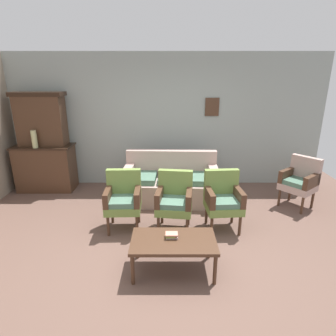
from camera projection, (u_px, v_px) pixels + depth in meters
name	position (u px, v px, depth m)	size (l,w,h in m)	color
ground_plane	(167.00, 254.00, 3.69)	(7.68, 7.68, 0.00)	brown
wall_back_with_decor	(167.00, 121.00, 5.76)	(6.40, 0.09, 2.70)	#939E99
side_cabinet	(45.00, 168.00, 5.67)	(1.16, 0.55, 0.93)	#472D1E
cabinet_upper_hutch	(40.00, 119.00, 5.44)	(0.99, 0.38, 1.03)	#472D1E
vase_on_cabinet	(33.00, 139.00, 5.29)	(0.10, 0.10, 0.34)	#B9BA82
floral_couch	(170.00, 184.00, 5.21)	(1.75, 0.87, 0.90)	tan
armchair_near_cabinet	(123.00, 198.00, 4.19)	(0.54, 0.51, 0.90)	olive
armchair_near_couch_end	(174.00, 199.00, 4.16)	(0.57, 0.55, 0.90)	olive
armchair_by_doorway	(222.00, 198.00, 4.18)	(0.55, 0.53, 0.90)	olive
wingback_chair_by_fireplace	(299.00, 180.00, 4.91)	(0.71, 0.71, 0.90)	tan
coffee_table	(173.00, 243.00, 3.27)	(1.00, 0.56, 0.42)	#472D1E
book_stack_on_table	(171.00, 235.00, 3.29)	(0.15, 0.11, 0.06)	tan
floor_vase_by_wall	(307.00, 178.00, 5.65)	(0.25, 0.25, 0.55)	brown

